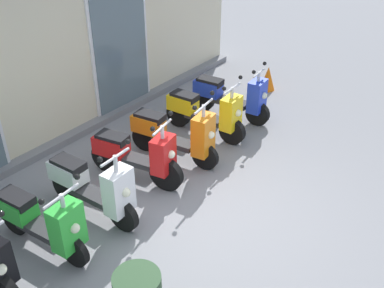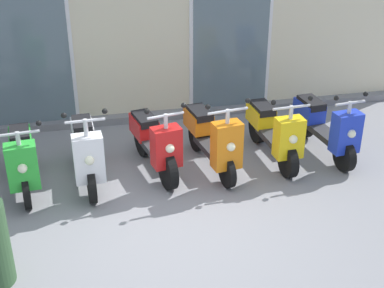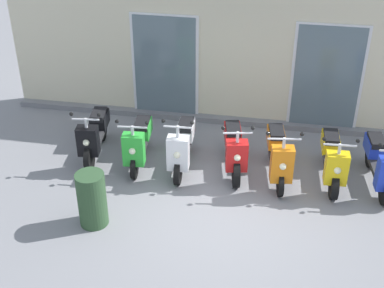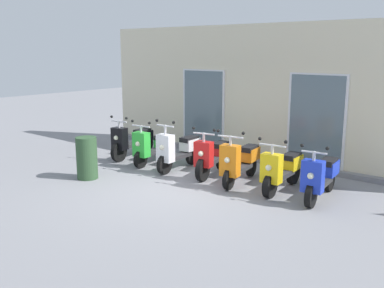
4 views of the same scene
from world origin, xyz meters
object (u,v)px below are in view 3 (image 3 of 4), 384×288
scooter_white (182,145)px  scooter_orange (278,154)px  scooter_black (95,134)px  scooter_blue (380,163)px  scooter_green (139,141)px  scooter_yellow (332,159)px  trash_bin (92,199)px  scooter_red (234,148)px

scooter_white → scooter_orange: bearing=-0.1°
scooter_white → scooter_orange: (1.75, -0.00, 0.01)m
scooter_black → scooter_blue: 5.27m
scooter_green → scooter_orange: scooter_orange is taller
scooter_yellow → scooter_black: bearing=179.3°
scooter_yellow → trash_bin: (-3.79, -1.94, 0.02)m
scooter_green → scooter_white: bearing=-1.0°
scooter_black → trash_bin: bearing=-71.9°
scooter_orange → scooter_blue: scooter_orange is taller
scooter_blue → trash_bin: scooter_blue is taller
scooter_green → scooter_yellow: scooter_yellow is taller
trash_bin → scooter_red: bearing=43.9°
scooter_black → scooter_white: scooter_white is taller
scooter_white → scooter_blue: 3.53m
scooter_black → trash_bin: scooter_black is taller
scooter_white → trash_bin: size_ratio=1.66×
scooter_orange → scooter_black: bearing=177.5°
scooter_green → scooter_blue: scooter_green is taller
scooter_white → scooter_red: size_ratio=0.99×
scooter_blue → trash_bin: bearing=-157.2°
scooter_yellow → trash_bin: bearing=-152.9°
scooter_black → scooter_orange: 3.50m
scooter_blue → trash_bin: (-4.62, -1.94, 0.01)m
scooter_blue → scooter_green: bearing=-179.0°
scooter_red → trash_bin: bearing=-136.1°
scooter_white → scooter_black: bearing=175.1°
scooter_blue → trash_bin: size_ratio=1.71×
scooter_red → scooter_yellow: scooter_red is taller
scooter_white → scooter_yellow: scooter_white is taller
scooter_orange → trash_bin: scooter_orange is taller
scooter_yellow → scooter_blue: size_ratio=1.00×
scooter_yellow → scooter_blue: bearing=-0.4°
scooter_orange → scooter_blue: bearing=3.0°
scooter_white → scooter_red: bearing=6.8°
scooter_orange → scooter_red: bearing=171.8°
scooter_white → scooter_blue: size_ratio=0.97×
scooter_white → scooter_red: (0.95, 0.11, -0.03)m
scooter_blue → scooter_orange: bearing=-177.0°
scooter_red → scooter_black: bearing=179.2°
scooter_red → scooter_blue: scooter_red is taller
scooter_orange → trash_bin: (-2.84, -1.85, -0.03)m
scooter_white → scooter_blue: bearing=1.5°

